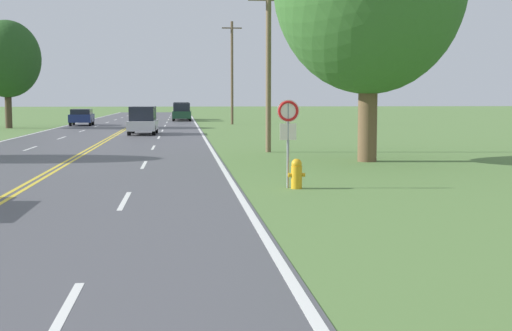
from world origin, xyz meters
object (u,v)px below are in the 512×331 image
Objects in this scene: tree_mid_treeline at (7,59)px; fire_hydrant at (297,173)px; car_dark_green_van_distant at (182,112)px; traffic_sign at (288,122)px; car_champagne_van_horizon at (181,111)px; car_dark_blue_hatchback_receding at (82,116)px; car_silver_van_mid_far at (143,120)px.

fire_hydrant is at bearing -67.37° from tree_mid_treeline.
tree_mid_treeline is 21.79m from car_dark_green_van_distant.
traffic_sign is 61.50m from car_champagne_van_horizon.
fire_hydrant is at bearing 4.41° from car_dark_green_van_distant.
car_dark_green_van_distant reaches higher than car_dark_blue_hatchback_receding.
traffic_sign reaches higher than car_champagne_van_horizon.
tree_mid_treeline reaches higher than traffic_sign.
car_dark_green_van_distant is at bearing 175.82° from car_silver_van_mid_far.
car_dark_blue_hatchback_receding is (-11.42, 44.75, -0.98)m from traffic_sign.
fire_hydrant is 29.44m from car_silver_van_mid_far.
car_dark_green_van_distant is (2.63, 27.37, 0.01)m from car_silver_van_mid_far.
traffic_sign is at bearing -167.73° from car_dark_blue_hatchback_receding.
traffic_sign is at bearing 4.20° from car_dark_green_van_distant.
fire_hydrant is at bearing 0.04° from car_champagne_van_horizon.
traffic_sign is 0.52× the size of car_silver_van_mid_far.
traffic_sign is 0.53× the size of car_champagne_van_horizon.
car_dark_green_van_distant is at bearing 92.73° from traffic_sign.
car_champagne_van_horizon reaches higher than car_dark_green_van_distant.
car_champagne_van_horizon is (13.70, 21.54, -4.48)m from tree_mid_treeline.
tree_mid_treeline is 8.42m from car_dark_blue_hatchback_receding.
car_dark_green_van_distant is (13.79, 16.26, -4.50)m from tree_mid_treeline.
car_champagne_van_horizon is at bearing 92.78° from fire_hydrant.
car_silver_van_mid_far is 1.14× the size of car_dark_green_van_distant.
car_dark_green_van_distant reaches higher than car_silver_van_mid_far.
car_silver_van_mid_far is (-5.31, 28.78, -0.81)m from traffic_sign.
traffic_sign reaches higher than car_dark_blue_hatchback_receding.
traffic_sign is 46.19m from car_dark_blue_hatchback_receding.
tree_mid_treeline is 1.86× the size of car_silver_van_mid_far.
car_dark_blue_hatchback_receding is (5.06, 4.86, -4.67)m from tree_mid_treeline.
traffic_sign reaches higher than car_silver_van_mid_far.
car_silver_van_mid_far is at bearing -7.17° from car_champagne_van_horizon.
car_silver_van_mid_far is at bearing -44.87° from tree_mid_treeline.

